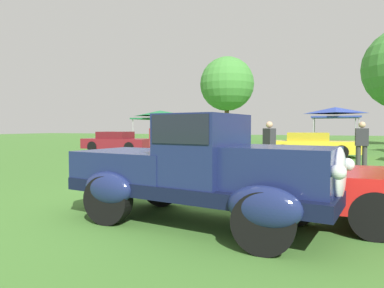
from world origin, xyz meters
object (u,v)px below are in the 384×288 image
at_px(spectator_between_cars, 269,145).
at_px(canopy_tent_center_field, 335,112).
at_px(spectator_far_side, 362,144).
at_px(canopy_tent_left_field, 160,114).
at_px(show_car_burgundy, 117,142).
at_px(spectator_by_row, 156,145).
at_px(feature_pickup_truck, 199,169).
at_px(show_car_yellow, 310,145).

relative_size(spectator_between_cars, canopy_tent_center_field, 0.62).
height_order(spectator_far_side, canopy_tent_left_field, canopy_tent_left_field).
height_order(show_car_burgundy, canopy_tent_center_field, canopy_tent_center_field).
xyz_separation_m(show_car_burgundy, spectator_by_row, (6.59, -7.61, 0.31)).
relative_size(spectator_far_side, canopy_tent_center_field, 0.62).
distance_m(feature_pickup_truck, spectator_between_cars, 6.53).
relative_size(feature_pickup_truck, spectator_by_row, 2.60).
height_order(feature_pickup_truck, canopy_tent_left_field, canopy_tent_left_field).
distance_m(spectator_between_cars, spectator_far_side, 3.31).
distance_m(show_car_burgundy, spectator_far_side, 13.77).
distance_m(show_car_burgundy, show_car_yellow, 11.09).
relative_size(spectator_between_cars, spectator_by_row, 1.00).
xyz_separation_m(spectator_between_cars, canopy_tent_left_field, (-9.69, 11.31, 1.51)).
distance_m(spectator_far_side, canopy_tent_center_field, 9.82).
bearing_deg(canopy_tent_left_field, spectator_by_row, -63.88).
bearing_deg(feature_pickup_truck, show_car_yellow, 85.46).
height_order(show_car_burgundy, canopy_tent_left_field, canopy_tent_left_field).
height_order(show_car_yellow, spectator_far_side, spectator_far_side).
height_order(feature_pickup_truck, canopy_tent_center_field, canopy_tent_center_field).
distance_m(show_car_yellow, canopy_tent_center_field, 4.93).
relative_size(show_car_burgundy, spectator_by_row, 2.51).
bearing_deg(show_car_yellow, canopy_tent_center_field, 74.50).
distance_m(spectator_between_cars, canopy_tent_left_field, 14.97).
bearing_deg(canopy_tent_left_field, show_car_yellow, -22.53).
distance_m(show_car_yellow, spectator_between_cars, 6.96).
bearing_deg(spectator_by_row, canopy_tent_center_field, 65.69).
bearing_deg(canopy_tent_center_field, spectator_far_side, -86.11).
xyz_separation_m(spectator_by_row, canopy_tent_left_field, (-6.21, 12.67, 1.51)).
bearing_deg(spectator_between_cars, feature_pickup_truck, -90.51).
xyz_separation_m(spectator_by_row, spectator_far_side, (6.37, 2.96, 0.00)).
distance_m(show_car_burgundy, canopy_tent_left_field, 5.39).
distance_m(show_car_burgundy, canopy_tent_center_field, 13.41).
distance_m(spectator_by_row, spectator_far_side, 7.02).
height_order(show_car_yellow, canopy_tent_center_field, canopy_tent_center_field).
distance_m(feature_pickup_truck, show_car_burgundy, 16.24).
bearing_deg(show_car_burgundy, canopy_tent_center_field, 22.26).
bearing_deg(spectator_by_row, feature_pickup_truck, -56.52).
height_order(spectator_between_cars, spectator_far_side, same).
distance_m(feature_pickup_truck, spectator_far_side, 8.65).
bearing_deg(canopy_tent_left_field, feature_pickup_truck, -61.64).
distance_m(feature_pickup_truck, canopy_tent_center_field, 18.03).
height_order(spectator_by_row, canopy_tent_center_field, canopy_tent_center_field).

